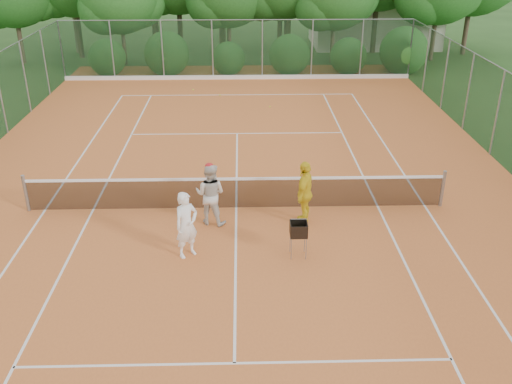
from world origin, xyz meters
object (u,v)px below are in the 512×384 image
player_white (186,225)px  player_center_grp (210,194)px  ball_hopper (299,230)px  player_yellow (305,193)px

player_white → player_center_grp: 1.75m
player_white → ball_hopper: 2.72m
player_white → ball_hopper: bearing=-40.2°
player_white → player_center_grp: size_ratio=0.96×
ball_hopper → player_center_grp: bearing=163.8°
player_white → player_center_grp: (0.50, 1.67, 0.02)m
player_white → player_yellow: bearing=-10.2°
player_white → player_center_grp: player_center_grp is taller
player_white → ball_hopper: player_white is taller
player_center_grp → ball_hopper: 2.84m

